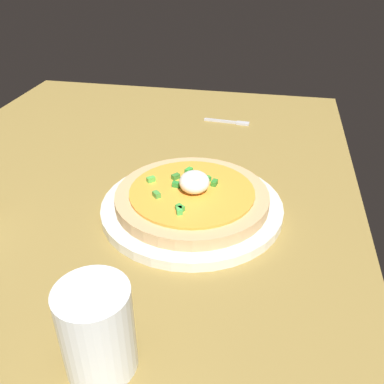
{
  "coord_description": "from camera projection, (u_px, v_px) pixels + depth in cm",
  "views": [
    {
      "loc": [
        -58.73,
        -24.73,
        39.44
      ],
      "look_at": [
        -5.25,
        -14.18,
        5.56
      ],
      "focal_mm": 39.58,
      "sensor_mm": 36.0,
      "label": 1
    }
  ],
  "objects": [
    {
      "name": "dining_table",
      "position": [
        118.0,
        190.0,
        0.73
      ],
      "size": [
        105.46,
        81.5,
        2.02
      ],
      "primitive_type": "cube",
      "color": "olive",
      "rests_on": "ground"
    },
    {
      "name": "plate",
      "position": [
        192.0,
        207.0,
        0.66
      ],
      "size": [
        27.96,
        27.96,
        1.54
      ],
      "primitive_type": "cylinder",
      "color": "silver",
      "rests_on": "dining_table"
    },
    {
      "name": "pizza",
      "position": [
        192.0,
        196.0,
        0.65
      ],
      "size": [
        23.48,
        23.48,
        5.56
      ],
      "color": "tan",
      "rests_on": "plate"
    },
    {
      "name": "cup_near",
      "position": [
        97.0,
        332.0,
        0.4
      ],
      "size": [
        7.22,
        7.22,
        9.97
      ],
      "color": "silver",
      "rests_on": "dining_table"
    },
    {
      "name": "fork",
      "position": [
        231.0,
        122.0,
        0.96
      ],
      "size": [
        1.84,
        10.4,
        0.5
      ],
      "rotation": [
        0.0,
        0.0,
        -1.65
      ],
      "color": "#B7B7BC",
      "rests_on": "dining_table"
    }
  ]
}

